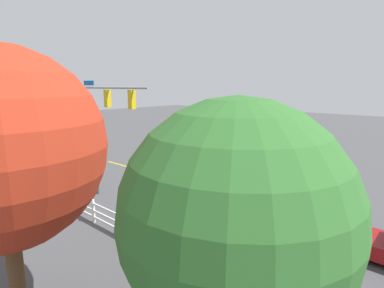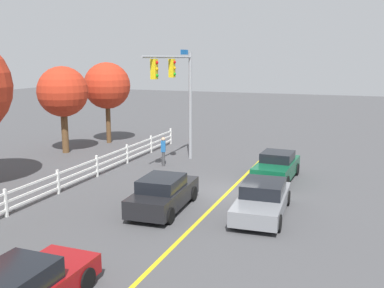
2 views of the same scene
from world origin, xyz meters
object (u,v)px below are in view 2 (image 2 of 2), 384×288
(tree_2, at_px, (63,92))
(car_3, at_px, (262,199))
(pedestrian, at_px, (163,150))
(tree_0, at_px, (107,86))
(car_0, at_px, (277,167))
(car_1, at_px, (163,194))

(tree_2, bearing_deg, car_3, -115.84)
(pedestrian, distance_m, tree_0, 9.11)
(car_0, bearing_deg, car_3, 6.48)
(car_1, relative_size, pedestrian, 2.59)
(car_1, xyz_separation_m, pedestrian, (6.97, 3.18, 0.23))
(car_3, height_order, pedestrian, pedestrian)
(car_0, height_order, car_3, car_0)
(tree_0, xyz_separation_m, tree_2, (-4.08, 0.82, -0.18))
(car_0, xyz_separation_m, car_3, (-5.39, -0.41, -0.04))
(car_3, bearing_deg, tree_0, -131.90)
(car_0, bearing_deg, car_1, -27.24)
(pedestrian, bearing_deg, car_0, -28.17)
(car_0, distance_m, tree_2, 14.80)
(car_3, bearing_deg, tree_2, -118.85)
(car_0, relative_size, car_3, 0.89)
(car_3, distance_m, pedestrian, 9.37)
(car_1, relative_size, tree_0, 0.74)
(car_3, xyz_separation_m, tree_2, (7.13, 14.73, 3.37))
(pedestrian, xyz_separation_m, tree_2, (1.04, 7.61, 3.08))
(car_1, distance_m, car_3, 4.04)
(car_1, relative_size, tree_2, 0.77)
(car_3, height_order, tree_0, tree_0)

